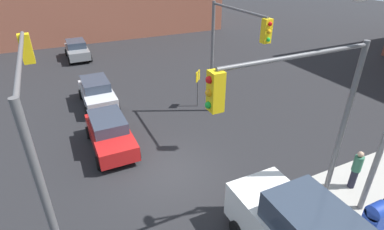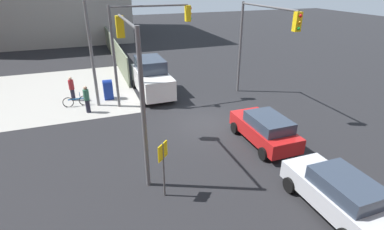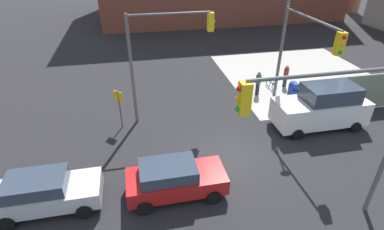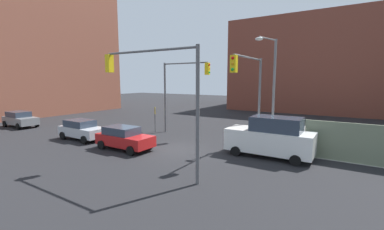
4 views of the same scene
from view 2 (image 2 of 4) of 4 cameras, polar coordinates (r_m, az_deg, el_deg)
The scene contains 15 objects.
ground_plane at distance 17.91m, azimuth 2.69°, elevation -1.70°, with size 120.00×120.00×0.00m, color black.
sidewalk_corner at distance 25.19m, azimuth -25.22°, elevation 3.86°, with size 12.00×12.00×0.01m, color #9E9B93.
construction_fence at distance 34.95m, azimuth -15.04°, elevation 12.67°, with size 22.78×0.12×2.40m, color slate.
traffic_signal_nw_corner at distance 12.68m, azimuth -11.34°, elevation 8.88°, with size 4.87×0.36×6.50m.
traffic_signal_se_corner at distance 20.30m, azimuth 12.78°, elevation 14.79°, with size 6.22×0.36×6.50m.
traffic_signal_ne_corner at distance 19.92m, azimuth -9.07°, elevation 14.75°, with size 0.36×5.32×6.50m.
street_lamp_corner at distance 20.16m, azimuth -17.97°, elevation 14.24°, with size 0.92×2.62×8.00m.
warning_sign_two_way at distance 11.51m, azimuth -5.52°, elevation -8.65°, with size 0.48×0.48×2.40m.
mailbox_blue at distance 22.19m, azimuth -15.71°, elevation 4.82°, with size 0.56×0.64×1.43m.
coupe_silver at distance 12.41m, azimuth 26.13°, elevation -13.15°, with size 4.24×2.02×1.62m.
coupe_red at distance 15.93m, azimuth 13.72°, elevation -2.56°, with size 4.27×2.02×1.62m.
van_white_delivery at distance 22.44m, azimuth -7.69°, elevation 7.14°, with size 5.40×2.32×2.62m.
pedestrian_crossing at distance 22.71m, azimuth -21.92°, elevation 4.73°, with size 0.36×0.36×1.72m.
pedestrian_waiting at distance 20.21m, azimuth -19.41°, elevation 2.91°, with size 0.36×0.36×1.79m.
bicycle_leaning_on_fence at distance 21.75m, azimuth -21.16°, elevation 2.47°, with size 0.05×1.75×0.97m.
Camera 2 is at (-14.77, 6.32, 7.92)m, focal length 28.00 mm.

